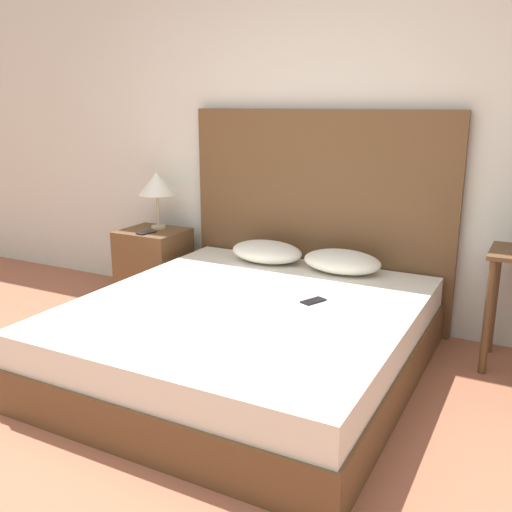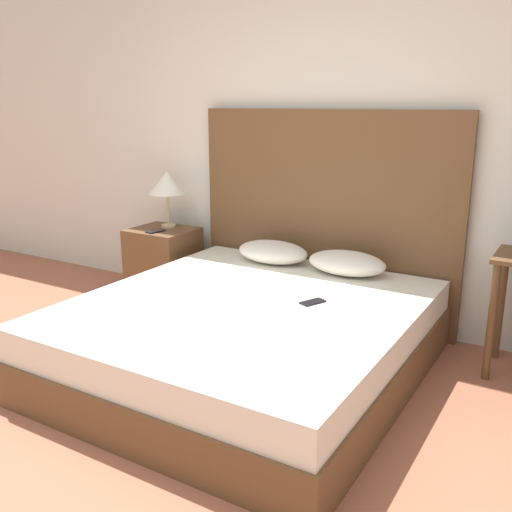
{
  "view_description": "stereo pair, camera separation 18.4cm",
  "coord_description": "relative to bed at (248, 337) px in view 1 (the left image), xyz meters",
  "views": [
    {
      "loc": [
        1.58,
        -1.61,
        1.55
      ],
      "look_at": [
        0.1,
        1.22,
        0.69
      ],
      "focal_mm": 40.0,
      "sensor_mm": 36.0,
      "label": 1
    },
    {
      "loc": [
        1.74,
        -1.52,
        1.55
      ],
      "look_at": [
        0.1,
        1.22,
        0.69
      ],
      "focal_mm": 40.0,
      "sensor_mm": 36.0,
      "label": 2
    }
  ],
  "objects": [
    {
      "name": "headboard",
      "position": [
        0.0,
        1.05,
        0.54
      ],
      "size": [
        1.96,
        0.05,
        1.51
      ],
      "color": "brown",
      "rests_on": "ground_plane"
    },
    {
      "name": "nightstand",
      "position": [
        -1.27,
        0.77,
        0.07
      ],
      "size": [
        0.49,
        0.44,
        0.58
      ],
      "color": "brown",
      "rests_on": "ground_plane"
    },
    {
      "name": "table_lamp",
      "position": [
        -1.28,
        0.86,
        0.71
      ],
      "size": [
        0.29,
        0.29,
        0.45
      ],
      "color": "tan",
      "rests_on": "nightstand"
    },
    {
      "name": "pillow_right",
      "position": [
        0.28,
        0.81,
        0.3
      ],
      "size": [
        0.53,
        0.34,
        0.16
      ],
      "color": "silver",
      "rests_on": "bed"
    },
    {
      "name": "ground_plane",
      "position": [
        -0.1,
        -1.12,
        -0.22
      ],
      "size": [
        16.0,
        16.0,
        0.0
      ],
      "primitive_type": "plane",
      "color": "#9E5B42"
    },
    {
      "name": "phone_on_bed",
      "position": [
        0.33,
        0.18,
        0.23
      ],
      "size": [
        0.12,
        0.17,
        0.01
      ],
      "color": "black",
      "rests_on": "bed"
    },
    {
      "name": "pillow_left",
      "position": [
        -0.28,
        0.81,
        0.3
      ],
      "size": [
        0.53,
        0.34,
        0.16
      ],
      "color": "silver",
      "rests_on": "bed"
    },
    {
      "name": "wall_back",
      "position": [
        -0.1,
        1.13,
        1.13
      ],
      "size": [
        10.0,
        0.06,
        2.7
      ],
      "color": "silver",
      "rests_on": "ground_plane"
    },
    {
      "name": "bed",
      "position": [
        0.0,
        0.0,
        0.0
      ],
      "size": [
        1.87,
        2.05,
        0.44
      ],
      "color": "brown",
      "rests_on": "ground_plane"
    },
    {
      "name": "phone_on_nightstand",
      "position": [
        -1.25,
        0.66,
        0.37
      ],
      "size": [
        0.1,
        0.16,
        0.01
      ],
      "color": "black",
      "rests_on": "nightstand"
    }
  ]
}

